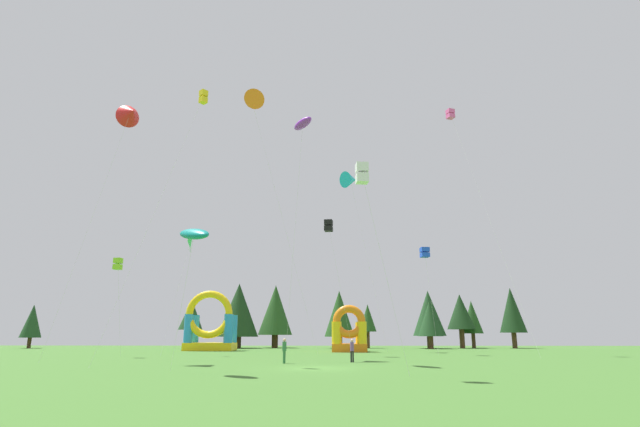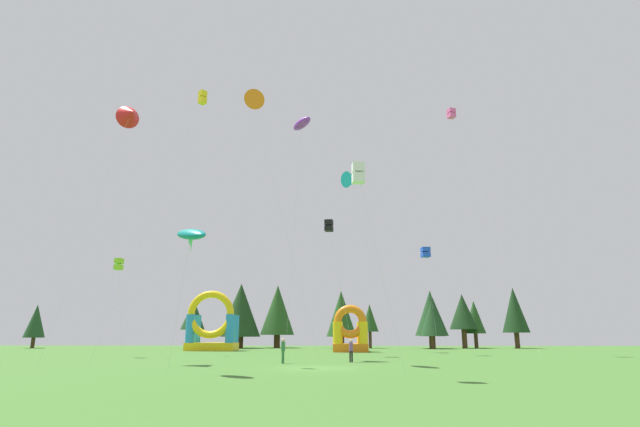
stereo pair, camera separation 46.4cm
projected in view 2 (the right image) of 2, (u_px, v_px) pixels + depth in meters
The scene contains 28 objects.
ground_plane at pixel (312, 368), 30.22m from camera, with size 120.00×120.00×0.00m, color #3D6B28.
kite_lime_box at pixel (119, 264), 47.64m from camera, with size 0.75×2.41×9.23m.
kite_pink_box at pixel (452, 114), 58.83m from camera, with size 4.25×10.57×28.39m.
kite_green_diamond at pixel (192, 241), 51.79m from camera, with size 1.51×4.78×12.28m.
kite_red_delta at pixel (130, 114), 42.68m from camera, with size 4.99×4.15×21.74m.
kite_cyan_delta at pixel (352, 180), 66.23m from camera, with size 5.42×6.19×23.61m.
kite_teal_parafoil at pixel (191, 234), 28.10m from camera, with size 2.82×2.87×8.35m.
kite_orange_delta at pixel (252, 102), 50.79m from camera, with size 8.25×4.44×26.69m.
kite_purple_parafoil at pixel (302, 124), 41.25m from camera, with size 2.63×5.00×19.82m.
kite_blue_box at pixel (426, 252), 52.77m from camera, with size 0.99×2.91×11.15m.
kite_yellow_box at pixel (202, 98), 40.54m from camera, with size 4.94×5.80×21.68m.
kite_black_box at pixel (329, 226), 51.24m from camera, with size 2.86×0.95×13.67m.
kite_white_box at pixel (358, 173), 26.70m from camera, with size 2.55×0.72×11.15m.
person_midfield at pixel (351, 349), 36.84m from camera, with size 0.38×0.38×1.68m.
person_far_side at pixel (283, 348), 35.43m from camera, with size 0.38×0.38×1.75m.
inflatable_red_slide at pixel (350, 335), 58.39m from camera, with size 4.09×4.76×5.40m.
inflatable_orange_dome at pixel (212, 328), 62.58m from camera, with size 6.18×4.00×7.46m.
tree_row_0 at pixel (36, 321), 73.95m from camera, with size 3.00×3.00×6.41m.
tree_row_1 at pixel (193, 315), 71.70m from camera, with size 3.48×3.48×7.01m.
tree_row_2 at pixel (241, 310), 74.00m from camera, with size 6.12×6.12×9.55m.
tree_row_3 at pixel (278, 310), 75.98m from camera, with size 5.25×5.25×9.50m.
tree_row_4 at pixel (341, 314), 72.68m from camera, with size 4.43×4.43×8.36m.
tree_row_5 at pixel (370, 318), 73.83m from camera, with size 2.57×2.57×6.43m.
tree_row_6 at pixel (432, 319), 70.48m from camera, with size 3.63×3.63×6.69m.
tree_row_7 at pixel (431, 313), 72.13m from camera, with size 4.78×4.78×8.32m.
tree_row_8 at pixel (463, 312), 73.60m from camera, with size 4.14×4.14×7.92m.
tree_row_9 at pixel (474, 317), 74.85m from camera, with size 3.12×3.12×7.04m.
tree_row_10 at pixel (514, 310), 73.34m from camera, with size 3.90×3.90×8.89m.
Camera 2 is at (1.57, -31.60, 2.07)m, focal length 27.51 mm.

